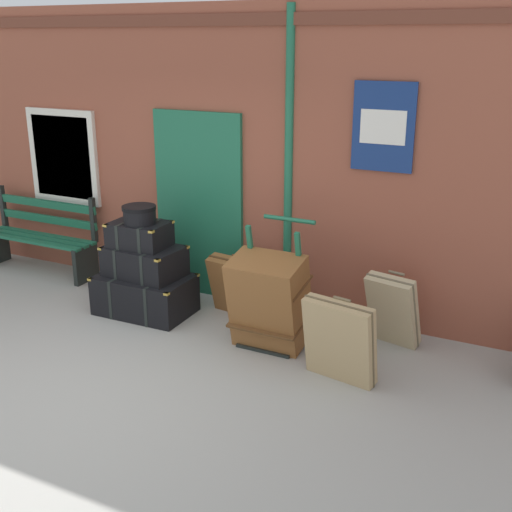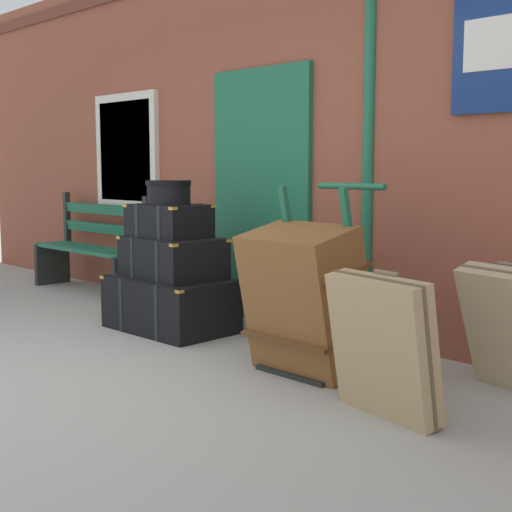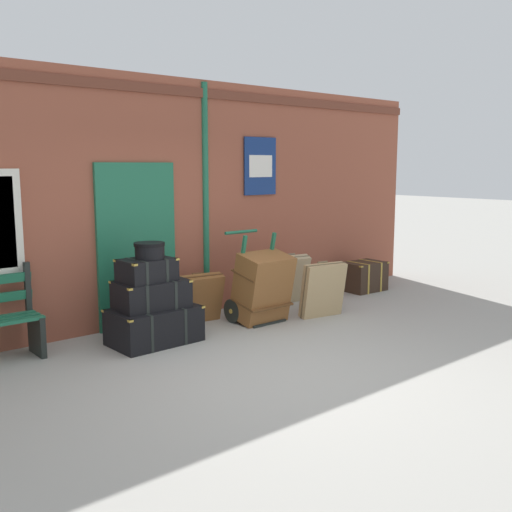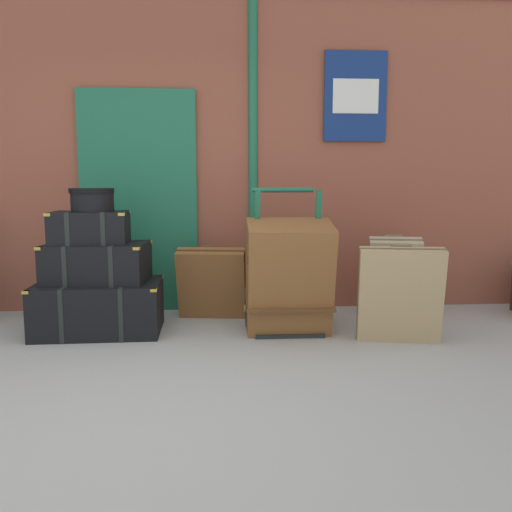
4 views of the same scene
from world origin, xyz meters
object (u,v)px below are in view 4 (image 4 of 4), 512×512
Objects in this scene: round_hatbox at (92,198)px; suitcase_beige at (393,276)px; steamer_trunk_middle at (98,263)px; porters_trolley at (286,297)px; steamer_trunk_base at (99,307)px; suitcase_cream at (212,283)px; steamer_trunk_top at (90,227)px; suitcase_charcoal at (400,295)px; large_brown_trunk at (289,277)px.

round_hatbox is 2.76m from suitcase_beige.
steamer_trunk_middle is 1.60m from porters_trolley.
suitcase_cream reaches higher than steamer_trunk_base.
steamer_trunk_middle is 0.53m from round_hatbox.
suitcase_beige reaches higher than steamer_trunk_middle.
steamer_trunk_top is 2.74m from suitcase_beige.
porters_trolley is at bearing 0.01° from steamer_trunk_middle.
steamer_trunk_base is at bearing -77.05° from steamer_trunk_middle.
steamer_trunk_middle is at bearing -4.38° from steamer_trunk_top.
steamer_trunk_top is 1.78× the size of round_hatbox.
suitcase_cream is at bearing 149.67° from suitcase_charcoal.
steamer_trunk_base is 1.08× the size of large_brown_trunk.
large_brown_trunk is at bearing -40.35° from suitcase_cream.
steamer_trunk_middle is at bearing 173.60° from large_brown_trunk.
round_hatbox is 0.30× the size of porters_trolley.
steamer_trunk_top is at bearing -172.10° from suitcase_beige.
steamer_trunk_base is 1.56m from porters_trolley.
suitcase_charcoal is 1.16× the size of suitcase_cream.
suitcase_cream is (-1.69, -0.01, -0.05)m from suitcase_beige.
suitcase_charcoal is 1.69m from suitcase_cream.
steamer_trunk_top is 0.53× the size of porters_trolley.
round_hatbox is at bearing -179.33° from porters_trolley.
round_hatbox is at bearing -171.54° from suitcase_beige.
steamer_trunk_top is at bearing 144.44° from steamer_trunk_base.
steamer_trunk_middle reaches higher than suitcase_cream.
porters_trolley is (1.56, 0.04, 0.06)m from steamer_trunk_base.
porters_trolley is at bearing -160.45° from suitcase_beige.
suitcase_cream is (0.93, 0.36, -0.25)m from steamer_trunk_middle.
large_brown_trunk reaches higher than steamer_trunk_base.
large_brown_trunk is 0.89m from suitcase_charcoal.
suitcase_charcoal is at bearing -11.42° from steamer_trunk_top.
steamer_trunk_base is at bearing -171.07° from suitcase_beige.
large_brown_trunk is at bearing -90.00° from porters_trolley.
steamer_trunk_middle is at bearing -179.99° from porters_trolley.
steamer_trunk_top is at bearing 175.62° from steamer_trunk_middle.
round_hatbox is 0.47× the size of suitcase_beige.
suitcase_beige is (2.62, 0.37, -0.21)m from steamer_trunk_middle.
round_hatbox reaches higher than steamer_trunk_middle.
steamer_trunk_top is 0.95× the size of suitcase_cream.
steamer_trunk_base is 2.43m from suitcase_charcoal.
suitcase_charcoal is 1.02× the size of suitcase_beige.
steamer_trunk_top is 1.67m from large_brown_trunk.
porters_trolley is 1.25× the size of large_brown_trunk.
steamer_trunk_middle is 1.33× the size of steamer_trunk_top.
steamer_trunk_base is at bearing -35.56° from steamer_trunk_top.
round_hatbox is 1.79m from porters_trolley.
suitcase_cream is (-0.64, 0.36, 0.06)m from porters_trolley.
steamer_trunk_base is 2.65m from suitcase_beige.
porters_trolley is (1.57, 0.00, -0.31)m from steamer_trunk_middle.
steamer_trunk_middle is at bearing 46.75° from round_hatbox.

